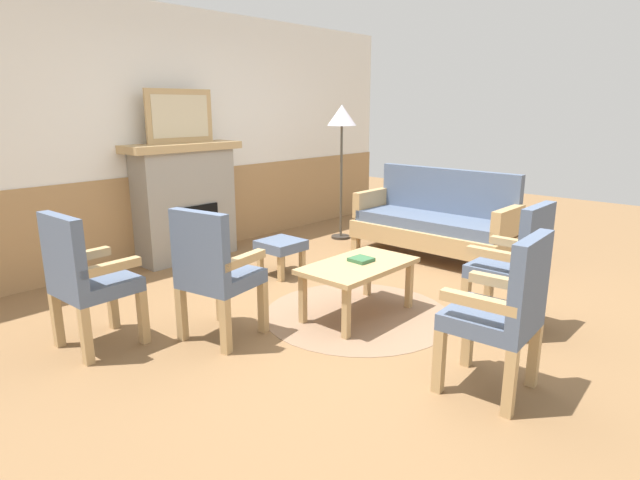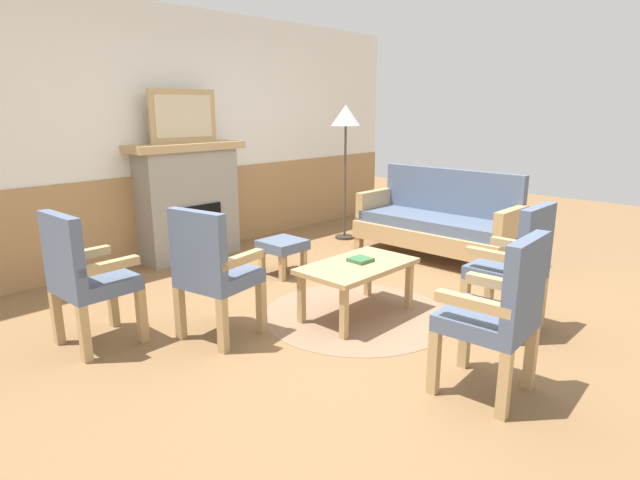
% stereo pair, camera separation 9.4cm
% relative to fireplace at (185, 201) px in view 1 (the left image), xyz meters
% --- Properties ---
extents(ground_plane, '(14.00, 14.00, 0.00)m').
position_rel_fireplace_xyz_m(ground_plane, '(0.00, -2.35, -0.65)').
color(ground_plane, olive).
extents(wall_back, '(7.20, 0.14, 2.70)m').
position_rel_fireplace_xyz_m(wall_back, '(0.00, 0.25, 0.66)').
color(wall_back, white).
rests_on(wall_back, ground_plane).
extents(fireplace, '(1.30, 0.44, 1.28)m').
position_rel_fireplace_xyz_m(fireplace, '(0.00, 0.00, 0.00)').
color(fireplace, gray).
rests_on(fireplace, ground_plane).
extents(framed_picture, '(0.80, 0.04, 0.56)m').
position_rel_fireplace_xyz_m(framed_picture, '(0.00, 0.00, 0.91)').
color(framed_picture, tan).
rests_on(framed_picture, fireplace).
extents(couch, '(0.70, 1.80, 0.98)m').
position_rel_fireplace_xyz_m(couch, '(1.88, -2.03, -0.26)').
color(couch, tan).
rests_on(couch, ground_plane).
extents(coffee_table, '(0.96, 0.56, 0.44)m').
position_rel_fireplace_xyz_m(coffee_table, '(-0.03, -2.44, -0.27)').
color(coffee_table, tan).
rests_on(coffee_table, ground_plane).
extents(round_rug, '(1.54, 1.54, 0.01)m').
position_rel_fireplace_xyz_m(round_rug, '(-0.03, -2.44, -0.65)').
color(round_rug, '#896B51').
rests_on(round_rug, ground_plane).
extents(book_on_table, '(0.17, 0.17, 0.03)m').
position_rel_fireplace_xyz_m(book_on_table, '(0.02, -2.43, -0.20)').
color(book_on_table, '#33663D').
rests_on(book_on_table, coffee_table).
extents(footstool, '(0.40, 0.40, 0.36)m').
position_rel_fireplace_xyz_m(footstool, '(0.28, -1.22, -0.37)').
color(footstool, tan).
rests_on(footstool, ground_plane).
extents(armchair_near_fireplace, '(0.56, 0.56, 0.98)m').
position_rel_fireplace_xyz_m(armchair_near_fireplace, '(-1.09, -1.97, -0.11)').
color(armchair_near_fireplace, tan).
rests_on(armchair_near_fireplace, ground_plane).
extents(armchair_by_window_left, '(0.50, 0.50, 0.98)m').
position_rel_fireplace_xyz_m(armchair_by_window_left, '(-1.77, -1.43, -0.11)').
color(armchair_by_window_left, tan).
rests_on(armchair_by_window_left, ground_plane).
extents(armchair_front_left, '(0.48, 0.48, 0.98)m').
position_rel_fireplace_xyz_m(armchair_front_left, '(0.54, -3.49, -0.11)').
color(armchair_front_left, tan).
rests_on(armchair_front_left, ground_plane).
extents(armchair_front_center, '(0.51, 0.51, 0.98)m').
position_rel_fireplace_xyz_m(armchair_front_center, '(-0.43, -3.81, -0.11)').
color(armchair_front_center, tan).
rests_on(armchair_front_center, ground_plane).
extents(floor_lamp_by_couch, '(0.36, 0.36, 1.68)m').
position_rel_fireplace_xyz_m(floor_lamp_by_couch, '(1.85, -0.69, 0.80)').
color(floor_lamp_by_couch, '#332D28').
rests_on(floor_lamp_by_couch, ground_plane).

